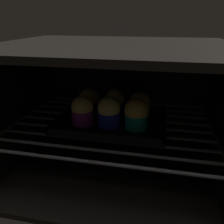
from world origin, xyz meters
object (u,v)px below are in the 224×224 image
Objects in this scene: muffin_row1_col1 at (114,103)px; muffin_row1_col2 at (140,105)px; muffin_row0_col2 at (136,114)px; muffin_row1_col0 at (89,101)px; muffin_row0_col0 at (82,111)px; muffin_row0_col1 at (110,112)px; baking_tray at (112,121)px.

muffin_row1_col1 reaches higher than muffin_row1_col2.
muffin_row0_col2 is 16.68cm from muffin_row1_col0.
muffin_row0_col2 is 7.75cm from muffin_row1_col2.
muffin_row0_col0 is at bearing -179.15° from muffin_row0_col2.
muffin_row1_col0 is at bearing 152.21° from muffin_row0_col2.
muffin_row0_col0 is 7.22cm from muffin_row0_col1.
muffin_row0_col1 reaches higher than muffin_row1_col1.
muffin_row1_col2 is (7.18, 4.01, 3.92)cm from baking_tray.
muffin_row1_col2 is (0.13, 7.74, -0.37)cm from muffin_row0_col2.
muffin_row0_col1 is 10.45cm from muffin_row1_col2.
muffin_row0_col1 is (7.22, 0.21, 0.17)cm from muffin_row0_col0.
muffin_row0_col0 is 10.44cm from muffin_row1_col1.
muffin_row1_col2 is (14.89, -0.04, -0.07)cm from muffin_row1_col0.
muffin_row1_col0 is 7.58cm from muffin_row1_col1.
muffin_row1_col1 is (-0.29, 7.60, -0.09)cm from muffin_row0_col1.
muffin_row0_col1 reaches higher than baking_tray.
muffin_row1_col1 is at bearing -1.35° from muffin_row1_col0.
muffin_row1_col0 is 14.89cm from muffin_row1_col2.
muffin_row0_col0 is 1.03× the size of muffin_row1_col0.
muffin_row1_col1 is 7.32cm from muffin_row1_col2.
muffin_row0_col1 is at bearing -87.80° from muffin_row1_col1.
muffin_row0_col1 is 1.11× the size of muffin_row1_col0.
muffin_row0_col1 is at bearing 1.67° from muffin_row0_col0.
muffin_row0_col1 reaches higher than muffin_row1_col0.
muffin_row1_col0 is 0.92× the size of muffin_row1_col1.
baking_tray is 9.05cm from muffin_row0_col2.
muffin_row1_col0 is at bearing 94.68° from muffin_row0_col0.
muffin_row1_col2 is (14.24, 7.94, -0.17)cm from muffin_row0_col0.
muffin_row0_col2 is at bearing -27.88° from baking_tray.
muffin_row0_col2 is at bearing 0.85° from muffin_row0_col0.
muffin_row0_col0 reaches higher than baking_tray.
muffin_row0_col2 is 1.07× the size of muffin_row1_col0.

